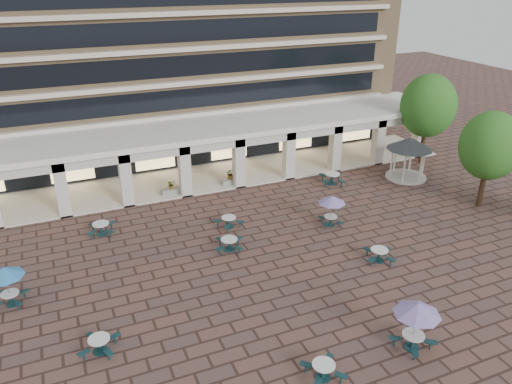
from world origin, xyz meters
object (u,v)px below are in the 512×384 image
planter_left (172,189)px  planter_right (231,178)px  picnic_table_1 (323,370)px  gazebo (410,148)px

planter_left → planter_right: size_ratio=1.00×
picnic_table_1 → planter_left: bearing=95.9°
picnic_table_1 → gazebo: bearing=45.9°
gazebo → planter_right: bearing=162.9°
planter_right → picnic_table_1: bearing=-99.7°
gazebo → planter_left: (-18.14, 4.14, -2.08)m
planter_left → planter_right: 4.70m
picnic_table_1 → planter_right: (3.45, 20.20, 0.15)m
gazebo → planter_right: gazebo is taller
gazebo → planter_left: gazebo is taller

